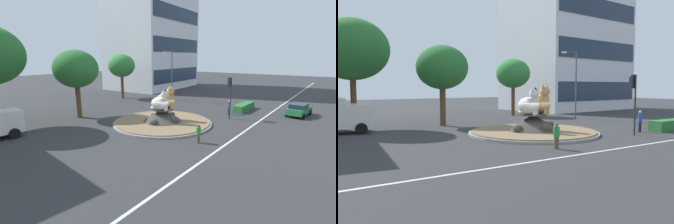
# 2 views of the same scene
# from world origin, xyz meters

# --- Properties ---
(ground_plane) EXTENTS (160.00, 160.00, 0.00)m
(ground_plane) POSITION_xyz_m (0.00, 0.00, 0.00)
(ground_plane) COLOR #333335
(lane_centreline) EXTENTS (112.00, 0.20, 0.01)m
(lane_centreline) POSITION_xyz_m (0.00, -7.92, 0.00)
(lane_centreline) COLOR silver
(lane_centreline) RESTS_ON ground
(roundabout_island) EXTENTS (10.24, 10.24, 1.58)m
(roundabout_island) POSITION_xyz_m (0.00, -0.01, 0.49)
(roundabout_island) COLOR gray
(roundabout_island) RESTS_ON ground
(cat_statue_white) EXTENTS (1.61, 2.27, 2.13)m
(cat_statue_white) POSITION_xyz_m (-0.58, -0.25, 2.36)
(cat_statue_white) COLOR silver
(cat_statue_white) RESTS_ON roundabout_island
(cat_statue_calico) EXTENTS (1.80, 2.70, 2.42)m
(cat_statue_calico) POSITION_xyz_m (0.65, -0.02, 2.46)
(cat_statue_calico) COLOR tan
(cat_statue_calico) RESTS_ON roundabout_island
(traffic_light_mast) EXTENTS (0.77, 0.48, 4.64)m
(traffic_light_mast) POSITION_xyz_m (5.88, -4.81, 3.41)
(traffic_light_mast) COLOR #2D2D33
(traffic_light_mast) RESTS_ON ground
(office_tower) EXTENTS (19.19, 14.14, 30.38)m
(office_tower) POSITION_xyz_m (23.19, 20.55, 15.19)
(office_tower) COLOR silver
(office_tower) RESTS_ON ground
(clipped_hedge_strip) EXTENTS (4.84, 1.20, 0.90)m
(clipped_hedge_strip) POSITION_xyz_m (11.38, -4.67, 0.45)
(clipped_hedge_strip) COLOR #2D7033
(clipped_hedge_strip) RESTS_ON ground
(second_tree_near_tower) EXTENTS (4.38, 4.38, 7.27)m
(second_tree_near_tower) POSITION_xyz_m (8.61, 15.10, 5.36)
(second_tree_near_tower) COLOR brown
(second_tree_near_tower) RESTS_ON ground
(third_tree_left) EXTENTS (4.88, 4.88, 7.61)m
(third_tree_left) POSITION_xyz_m (-3.62, 9.27, 5.50)
(third_tree_left) COLOR brown
(third_tree_left) RESTS_ON ground
(streetlight_arm) EXTENTS (2.47, 0.46, 7.69)m
(streetlight_arm) POSITION_xyz_m (11.82, 7.39, 4.48)
(streetlight_arm) COLOR #4C4C51
(streetlight_arm) RESTS_ON ground
(pedestrian_green_shirt) EXTENTS (0.37, 0.37, 1.55)m
(pedestrian_green_shirt) POSITION_xyz_m (-2.94, -5.95, 0.81)
(pedestrian_green_shirt) COLOR brown
(pedestrian_green_shirt) RESTS_ON ground
(pedestrian_blue_shirt) EXTENTS (0.32, 0.32, 1.78)m
(pedestrian_blue_shirt) POSITION_xyz_m (7.87, -4.05, 0.96)
(pedestrian_blue_shirt) COLOR black
(pedestrian_blue_shirt) RESTS_ON ground
(sedan_on_far_lane) EXTENTS (4.37, 2.42, 1.48)m
(sedan_on_far_lane) POSITION_xyz_m (12.22, -10.92, 0.78)
(sedan_on_far_lane) COLOR #1E6B38
(sedan_on_far_lane) RESTS_ON ground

